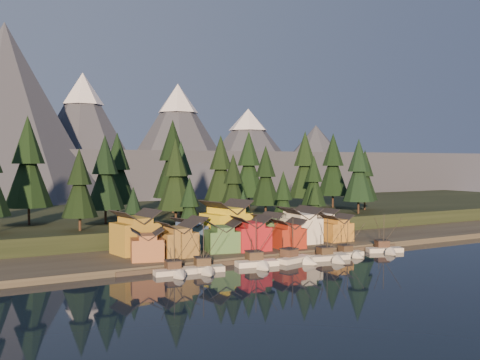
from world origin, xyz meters
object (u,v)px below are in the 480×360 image
house_back_0 (135,231)px  boat_1 (205,262)px  boat_4 (331,252)px  boat_6 (386,245)px  boat_2 (259,257)px  house_front_1 (177,238)px  boat_3 (298,253)px  boat_5 (351,249)px  boat_0 (176,266)px  house_front_0 (147,244)px  house_back_1 (189,232)px

house_back_0 → boat_1: bearing=-78.2°
boat_4 → boat_6: size_ratio=1.05×
boat_2 → house_front_1: 20.33m
boat_3 → boat_5: bearing=-14.9°
boat_2 → house_back_0: bearing=143.8°
boat_0 → house_back_0: house_back_0 is taller
house_back_0 → house_front_1: bearing=-58.6°
boat_1 → house_front_1: boat_1 is taller
house_front_1 → house_back_0: size_ratio=0.75×
boat_2 → house_back_0: house_back_0 is taller
house_front_0 → boat_2: bearing=-15.4°
boat_0 → boat_4: size_ratio=0.90×
boat_5 → house_front_1: (-42.08, 13.74, 3.94)m
boat_1 → house_back_1: size_ratio=1.29×
boat_1 → boat_4: boat_1 is taller
boat_2 → house_back_0: 31.94m
house_front_0 → house_back_0: (0.44, 9.96, 1.83)m
boat_4 → boat_0: bearing=-175.5°
boat_3 → boat_6: bearing=-15.6°
boat_0 → house_back_1: size_ratio=1.22×
house_front_1 → boat_2: bearing=-45.7°
boat_4 → house_front_1: bearing=163.2°
boat_2 → boat_1: bearing=-171.7°
boat_1 → boat_3: bearing=10.2°
boat_6 → boat_3: bearing=-159.4°
house_front_0 → boat_3: bearing=-6.7°
house_back_1 → house_back_0: bearing=168.1°
boat_2 → house_back_1: bearing=117.6°
boat_1 → house_back_1: (6.08, 22.50, 3.58)m
boat_0 → house_back_0: bearing=100.7°
house_front_1 → house_back_1: house_front_1 is taller
boat_5 → boat_6: bearing=0.9°
boat_3 → house_front_0: (-33.43, 12.80, 3.06)m
boat_4 → house_back_0: 48.52m
boat_3 → boat_5: 16.62m
boat_3 → boat_6: boat_3 is taller
boat_4 → boat_5: boat_4 is taller
boat_1 → house_back_1: bearing=86.0°
boat_0 → boat_4: boat_4 is taller
boat_1 → boat_6: 53.06m
boat_4 → house_back_0: (-41.44, 24.72, 5.10)m
boat_0 → house_front_0: (-2.27, 12.11, 3.29)m
boat_2 → boat_4: size_ratio=1.03×
boat_0 → boat_1: bearing=3.3°
boat_6 → boat_0: bearing=-160.0°
boat_6 → house_back_1: (-46.97, 22.94, 3.70)m
house_front_0 → house_front_1: house_front_1 is taller
boat_0 → boat_3: boat_3 is taller
house_front_0 → house_front_1: bearing=22.4°
house_back_0 → boat_0: bearing=-94.3°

